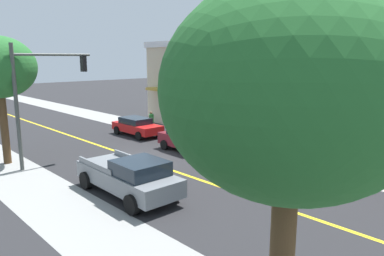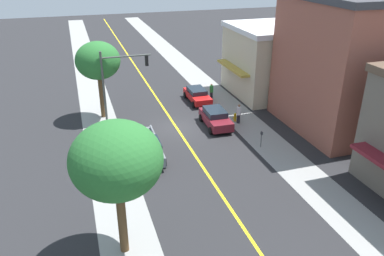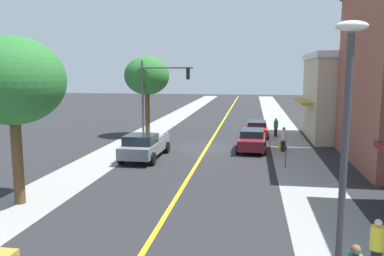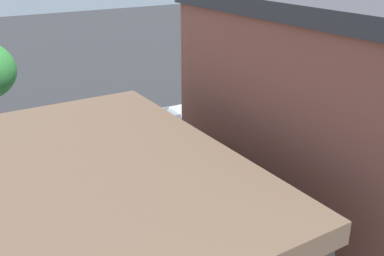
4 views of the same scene
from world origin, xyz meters
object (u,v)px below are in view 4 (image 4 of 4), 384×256
traffic_light_mast (216,61)px  pedestrian_white_shirt (267,160)px  red_sedan_left_curb (320,131)px  parking_meter (194,180)px  grey_pickup_truck (141,124)px  maroon_sedan_left_curb (243,148)px  fire_hydrant (272,165)px  street_tree_right_corner (226,42)px  pedestrian_green_shirt (342,136)px

traffic_light_mast → pedestrian_white_shirt: size_ratio=3.70×
pedestrian_white_shirt → red_sedan_left_curb: bearing=173.6°
parking_meter → grey_pickup_truck: grey_pickup_truck is taller
maroon_sedan_left_curb → grey_pickup_truck: (7.01, 3.72, 0.07)m
fire_hydrant → traffic_light_mast: traffic_light_mast is taller
street_tree_right_corner → grey_pickup_truck: street_tree_right_corner is taller
street_tree_right_corner → fire_hydrant: 13.25m
traffic_light_mast → pedestrian_green_shirt: size_ratio=4.00×
street_tree_right_corner → maroon_sedan_left_curb: bearing=150.7°
pedestrian_white_shirt → traffic_light_mast: bearing=-130.6°
red_sedan_left_curb → pedestrian_white_shirt: bearing=16.2°
street_tree_right_corner → pedestrian_green_shirt: bearing=-172.7°
red_sedan_left_curb → grey_pickup_truck: bearing=-36.5°
parking_meter → pedestrian_white_shirt: 4.91m
street_tree_right_corner → red_sedan_left_curb: bearing=-173.4°
grey_pickup_truck → pedestrian_white_shirt: 9.97m
street_tree_right_corner → red_sedan_left_curb: 10.74m
street_tree_right_corner → red_sedan_left_curb: (-9.64, -1.11, -4.60)m
parking_meter → red_sedan_left_curb: bearing=-81.9°
parking_meter → street_tree_right_corner: bearing=-41.9°
pedestrian_white_shirt → street_tree_right_corner: bearing=-136.9°
parking_meter → pedestrian_white_shirt: bearing=-92.8°
fire_hydrant → parking_meter: (0.13, 5.39, 0.51)m
traffic_light_mast → pedestrian_white_shirt: (-10.09, 3.26, -3.37)m
traffic_light_mast → pedestrian_white_shirt: traffic_light_mast is taller
red_sedan_left_curb → maroon_sedan_left_curb: size_ratio=0.99×
grey_pickup_truck → parking_meter: bearing=83.8°
maroon_sedan_left_curb → grey_pickup_truck: grey_pickup_truck is taller
street_tree_right_corner → pedestrian_white_shirt: size_ratio=3.94×
red_sedan_left_curb → grey_pickup_truck: (7.40, 10.03, 0.15)m
parking_meter → grey_pickup_truck: 9.07m
parking_meter → grey_pickup_truck: bearing=-7.3°
maroon_sedan_left_curb → pedestrian_green_shirt: 6.95m
maroon_sedan_left_curb → pedestrian_white_shirt: 2.23m
fire_hydrant → traffic_light_mast: bearing=-15.5°
traffic_light_mast → red_sedan_left_curb: traffic_light_mast is taller
red_sedan_left_curb → parking_meter: bearing=8.0°
fire_hydrant → maroon_sedan_left_curb: (2.11, 0.51, 0.43)m
maroon_sedan_left_curb → pedestrian_white_shirt: size_ratio=2.48×
fire_hydrant → maroon_sedan_left_curb: bearing=13.7°
fire_hydrant → parking_meter: bearing=88.7°
street_tree_right_corner → traffic_light_mast: (-1.38, 1.91, -1.02)m
pedestrian_green_shirt → fire_hydrant: bearing=-125.0°
street_tree_right_corner → maroon_sedan_left_curb: size_ratio=1.59×
traffic_light_mast → pedestrian_white_shirt: 11.13m
fire_hydrant → grey_pickup_truck: bearing=24.9°
parking_meter → traffic_light_mast: (9.85, -8.17, 3.41)m
fire_hydrant → pedestrian_white_shirt: pedestrian_white_shirt is taller
fire_hydrant → pedestrian_white_shirt: (-0.12, 0.49, 0.56)m
pedestrian_green_shirt → maroon_sedan_left_curb: bearing=-142.7°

